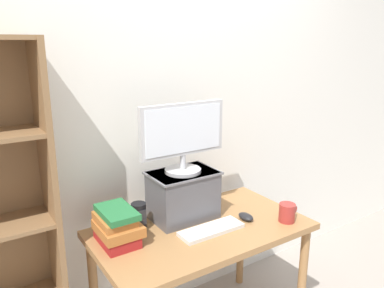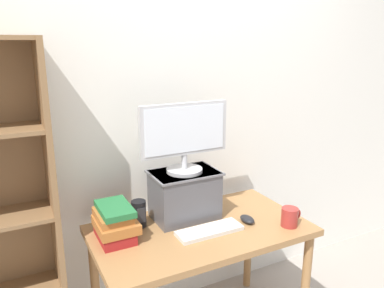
{
  "view_description": "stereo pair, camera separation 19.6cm",
  "coord_description": "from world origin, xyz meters",
  "px_view_note": "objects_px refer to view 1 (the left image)",
  "views": [
    {
      "loc": [
        -1.06,
        -1.53,
        1.69
      ],
      "look_at": [
        -0.02,
        0.06,
        1.18
      ],
      "focal_mm": 35.0,
      "sensor_mm": 36.0,
      "label": 1
    },
    {
      "loc": [
        -0.89,
        -1.63,
        1.69
      ],
      "look_at": [
        -0.02,
        0.06,
        1.18
      ],
      "focal_mm": 35.0,
      "sensor_mm": 36.0,
      "label": 2
    }
  ],
  "objects_px": {
    "coffee_mug": "(287,212)",
    "desk_speaker": "(139,216)",
    "keyboard": "(211,229)",
    "desk": "(201,242)",
    "riser_box": "(183,194)",
    "computer_monitor": "(183,135)",
    "book_stack": "(117,227)",
    "computer_mouse": "(246,217)"
  },
  "relations": [
    {
      "from": "keyboard",
      "to": "book_stack",
      "type": "relative_size",
      "value": 1.38
    },
    {
      "from": "riser_box",
      "to": "book_stack",
      "type": "xyz_separation_m",
      "value": [
        -0.43,
        -0.06,
        -0.06
      ]
    },
    {
      "from": "coffee_mug",
      "to": "desk_speaker",
      "type": "height_order",
      "value": "desk_speaker"
    },
    {
      "from": "keyboard",
      "to": "computer_mouse",
      "type": "bearing_deg",
      "value": 1.47
    },
    {
      "from": "coffee_mug",
      "to": "desk_speaker",
      "type": "xyz_separation_m",
      "value": [
        -0.74,
        0.37,
        0.02
      ]
    },
    {
      "from": "book_stack",
      "to": "coffee_mug",
      "type": "xyz_separation_m",
      "value": [
        0.89,
        -0.3,
        -0.03
      ]
    },
    {
      "from": "computer_mouse",
      "to": "book_stack",
      "type": "bearing_deg",
      "value": 167.0
    },
    {
      "from": "riser_box",
      "to": "desk_speaker",
      "type": "height_order",
      "value": "riser_box"
    },
    {
      "from": "computer_mouse",
      "to": "desk_speaker",
      "type": "xyz_separation_m",
      "value": [
        -0.56,
        0.23,
        0.06
      ]
    },
    {
      "from": "desk",
      "to": "coffee_mug",
      "type": "xyz_separation_m",
      "value": [
        0.45,
        -0.21,
        0.14
      ]
    },
    {
      "from": "computer_monitor",
      "to": "computer_mouse",
      "type": "relative_size",
      "value": 4.92
    },
    {
      "from": "computer_monitor",
      "to": "book_stack",
      "type": "height_order",
      "value": "computer_monitor"
    },
    {
      "from": "desk",
      "to": "riser_box",
      "type": "bearing_deg",
      "value": 97.51
    },
    {
      "from": "computer_monitor",
      "to": "keyboard",
      "type": "height_order",
      "value": "computer_monitor"
    },
    {
      "from": "computer_monitor",
      "to": "coffee_mug",
      "type": "distance_m",
      "value": 0.73
    },
    {
      "from": "desk_speaker",
      "to": "riser_box",
      "type": "bearing_deg",
      "value": -2.81
    },
    {
      "from": "computer_mouse",
      "to": "book_stack",
      "type": "xyz_separation_m",
      "value": [
        -0.71,
        0.16,
        0.07
      ]
    },
    {
      "from": "desk",
      "to": "desk_speaker",
      "type": "relative_size",
      "value": 7.88
    },
    {
      "from": "computer_monitor",
      "to": "coffee_mug",
      "type": "relative_size",
      "value": 4.1
    },
    {
      "from": "riser_box",
      "to": "keyboard",
      "type": "distance_m",
      "value": 0.26
    },
    {
      "from": "book_stack",
      "to": "coffee_mug",
      "type": "height_order",
      "value": "book_stack"
    },
    {
      "from": "desk",
      "to": "keyboard",
      "type": "height_order",
      "value": "keyboard"
    },
    {
      "from": "riser_box",
      "to": "book_stack",
      "type": "relative_size",
      "value": 1.45
    },
    {
      "from": "keyboard",
      "to": "desk_speaker",
      "type": "relative_size",
      "value": 2.43
    },
    {
      "from": "keyboard",
      "to": "desk_speaker",
      "type": "height_order",
      "value": "desk_speaker"
    },
    {
      "from": "desk",
      "to": "computer_monitor",
      "type": "height_order",
      "value": "computer_monitor"
    },
    {
      "from": "riser_box",
      "to": "desk_speaker",
      "type": "xyz_separation_m",
      "value": [
        -0.27,
        0.01,
        -0.07
      ]
    },
    {
      "from": "keyboard",
      "to": "desk",
      "type": "bearing_deg",
      "value": 102.65
    },
    {
      "from": "coffee_mug",
      "to": "desk",
      "type": "bearing_deg",
      "value": 155.29
    },
    {
      "from": "desk",
      "to": "riser_box",
      "type": "distance_m",
      "value": 0.28
    },
    {
      "from": "computer_monitor",
      "to": "book_stack",
      "type": "xyz_separation_m",
      "value": [
        -0.43,
        -0.05,
        -0.41
      ]
    },
    {
      "from": "computer_monitor",
      "to": "keyboard",
      "type": "xyz_separation_m",
      "value": [
        0.04,
        -0.22,
        -0.48
      ]
    },
    {
      "from": "keyboard",
      "to": "coffee_mug",
      "type": "xyz_separation_m",
      "value": [
        0.43,
        -0.13,
        0.04
      ]
    },
    {
      "from": "computer_mouse",
      "to": "coffee_mug",
      "type": "xyz_separation_m",
      "value": [
        0.18,
        -0.14,
        0.03
      ]
    },
    {
      "from": "riser_box",
      "to": "computer_monitor",
      "type": "distance_m",
      "value": 0.35
    },
    {
      "from": "keyboard",
      "to": "coffee_mug",
      "type": "height_order",
      "value": "coffee_mug"
    },
    {
      "from": "book_stack",
      "to": "computer_mouse",
      "type": "bearing_deg",
      "value": -13.0
    },
    {
      "from": "keyboard",
      "to": "desk_speaker",
      "type": "distance_m",
      "value": 0.4
    },
    {
      "from": "desk",
      "to": "book_stack",
      "type": "xyz_separation_m",
      "value": [
        -0.45,
        0.1,
        0.18
      ]
    },
    {
      "from": "desk",
      "to": "riser_box",
      "type": "height_order",
      "value": "riser_box"
    },
    {
      "from": "desk",
      "to": "keyboard",
      "type": "xyz_separation_m",
      "value": [
        0.02,
        -0.07,
        0.1
      ]
    },
    {
      "from": "book_stack",
      "to": "desk_speaker",
      "type": "height_order",
      "value": "book_stack"
    }
  ]
}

